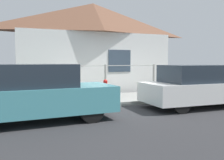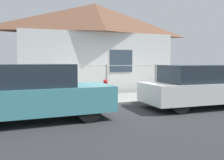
% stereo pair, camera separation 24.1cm
% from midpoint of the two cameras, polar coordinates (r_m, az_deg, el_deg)
% --- Properties ---
extents(ground_plane, '(60.00, 60.00, 0.00)m').
position_cam_midpoint_polar(ground_plane, '(8.75, 2.92, -5.93)').
color(ground_plane, '#2D2D30').
extents(sidewalk, '(24.00, 2.32, 0.15)m').
position_cam_midpoint_polar(sidewalk, '(9.78, -0.03, -4.40)').
color(sidewalk, gray).
rests_on(sidewalk, ground_plane).
extents(house, '(7.49, 2.23, 4.30)m').
position_cam_midpoint_polar(house, '(12.18, -4.76, 12.90)').
color(house, white).
rests_on(house, ground_plane).
extents(fence, '(4.90, 0.10, 1.27)m').
position_cam_midpoint_polar(fence, '(10.63, -2.14, 0.46)').
color(fence, '#999993').
rests_on(fence, sidewalk).
extents(car_left, '(3.98, 1.70, 1.48)m').
position_cam_midpoint_polar(car_left, '(6.74, -17.94, -2.94)').
color(car_left, teal).
rests_on(car_left, ground_plane).
extents(car_right, '(3.82, 1.77, 1.43)m').
position_cam_midpoint_polar(car_right, '(8.86, 18.06, -1.44)').
color(car_right, white).
rests_on(car_right, ground_plane).
extents(fire_hydrant, '(0.34, 0.15, 0.77)m').
position_cam_midpoint_polar(fire_hydrant, '(8.78, -2.31, -2.27)').
color(fire_hydrant, red).
rests_on(fire_hydrant, sidewalk).
extents(potted_plant_near_hydrant, '(0.39, 0.39, 0.52)m').
position_cam_midpoint_polar(potted_plant_near_hydrant, '(9.79, -2.50, -2.26)').
color(potted_plant_near_hydrant, brown).
rests_on(potted_plant_near_hydrant, sidewalk).
extents(potted_plant_by_fence, '(0.52, 0.52, 0.61)m').
position_cam_midpoint_polar(potted_plant_by_fence, '(9.60, -18.33, -2.32)').
color(potted_plant_by_fence, brown).
rests_on(potted_plant_by_fence, sidewalk).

